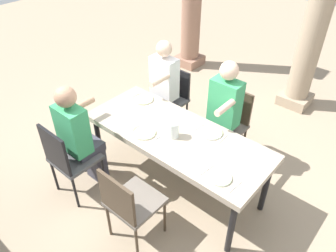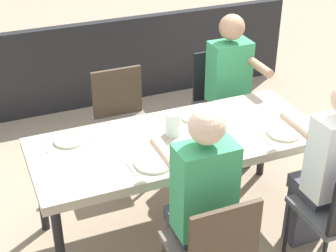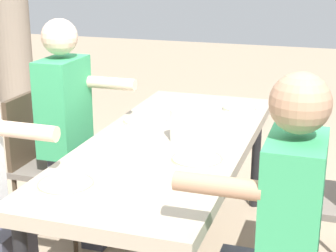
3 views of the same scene
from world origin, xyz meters
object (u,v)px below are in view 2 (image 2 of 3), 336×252
Objects in this scene: chair_mid_south at (122,116)px; diner_guest_third at (199,199)px; chair_west_south at (220,97)px; water_pitcher at (173,125)px; diner_woman_green at (232,88)px; plate_3 at (69,140)px; dining_table at (177,146)px; chair_mid_north at (213,248)px; plate_2 at (154,163)px; plate_0 at (284,133)px; diner_man_white at (327,168)px; plate_1 at (197,116)px.

diner_guest_third reaches higher than chair_mid_south.
chair_west_south is 1.13m from water_pitcher.
diner_guest_third reaches higher than diner_woman_green.
water_pitcher reaches higher than chair_mid_south.
chair_mid_south is at bearing -90.11° from diner_guest_third.
plate_3 is (0.56, 0.59, 0.23)m from chair_mid_south.
plate_3 is 0.71m from water_pitcher.
chair_mid_north is (0.13, 0.82, -0.17)m from dining_table.
chair_mid_north is 1.73m from diner_woman_green.
diner_guest_third is at bearing 79.41° from water_pitcher.
water_pitcher is at bearing -100.59° from diner_guest_third.
plate_2 is (1.03, 1.06, 0.23)m from chair_west_south.
plate_0 is at bearing -154.64° from diner_guest_third.
diner_man_white is 7.84× the size of water_pitcher.
diner_man_white is at bearing 158.98° from plate_2.
plate_2 is at bearing 0.01° from plate_0.
plate_1 is 0.95× the size of plate_2.
chair_west_south is 1.49m from plate_2.
chair_mid_north is 0.68× the size of diner_man_white.
plate_0 and plate_3 have the same top height.
plate_0 is at bearing 161.77° from dining_table.
plate_1 is at bearing 178.75° from plate_3.
plate_1 is at bearing 49.38° from chair_west_south.
chair_west_south is (-0.77, -0.83, -0.15)m from dining_table.
chair_mid_south is 3.75× the size of plate_1.
chair_west_south is at bearing -134.23° from plate_2.
chair_mid_south reaches higher than plate_3.
dining_table is 7.88× the size of plate_2.
plate_2 and plate_3 have the same top height.
plate_2 is (0.13, -0.59, 0.24)m from chair_mid_north.
plate_0 is (-0.83, -0.59, 0.24)m from chair_mid_north.
chair_mid_south is 5.35× the size of water_pitcher.
diner_man_white is 1.04m from water_pitcher.
dining_table is 11.84× the size of water_pitcher.
diner_man_white reaches higher than plate_3.
diner_woman_green is 0.88m from plate_0.
plate_2 is at bearing 41.49° from dining_table.
chair_west_south is 1.72m from diner_guest_third.
chair_mid_north is 1.65m from chair_mid_south.
plate_2 is at bearing 45.77° from chair_west_south.
chair_mid_south is at bearing -51.71° from plate_0.
chair_mid_north is at bearing 117.66° from plate_3.
water_pitcher is at bearing -130.97° from plate_2.
diner_woman_green is 5.19× the size of plate_2.
dining_table is 8.31× the size of plate_1.
chair_mid_south is at bearing -96.80° from plate_2.
chair_mid_north is 5.30× the size of water_pitcher.
diner_man_white is (0.01, 1.27, -0.00)m from diner_woman_green.
plate_3 is at bearing 46.43° from chair_mid_south.
water_pitcher is (-0.25, -0.29, 0.07)m from plate_2.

